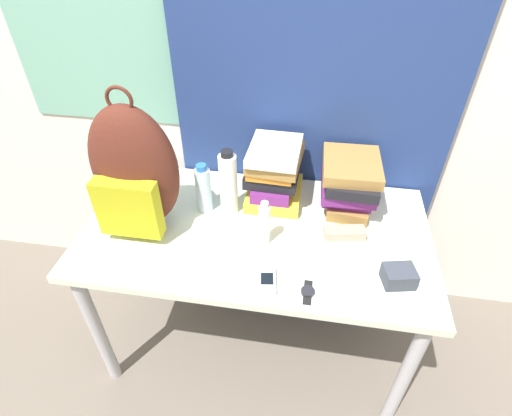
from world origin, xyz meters
TOP-DOWN VIEW (x-y plane):
  - ground_plane at (0.00, 0.00)m, footprint 12.00×12.00m
  - wall_back at (-0.00, 0.79)m, footprint 6.00×0.06m
  - curtain_blue at (0.16, 0.73)m, footprint 1.10×0.04m
  - desk at (0.00, 0.35)m, footprint 1.30×0.70m
  - backpack at (-0.43, 0.32)m, footprint 0.32×0.22m
  - book_stack_left at (0.04, 0.55)m, footprint 0.22×0.26m
  - book_stack_center at (0.34, 0.55)m, footprint 0.23×0.28m
  - water_bottle at (-0.22, 0.43)m, footprint 0.06×0.06m
  - sports_bottle at (-0.12, 0.44)m, footprint 0.07×0.07m
  - sunscreen_bottle at (0.04, 0.28)m, footprint 0.04×0.04m
  - cell_phone at (0.08, 0.10)m, footprint 0.07×0.12m
  - sunglasses_case at (0.33, 0.36)m, footprint 0.16×0.08m
  - camera_pouch at (0.50, 0.17)m, footprint 0.11×0.10m
  - wristwatch at (0.21, 0.08)m, footprint 0.04×0.10m

SIDE VIEW (x-z plane):
  - ground_plane at x=0.00m, z-range 0.00..0.00m
  - desk at x=0.00m, z-range 0.27..0.97m
  - wristwatch at x=0.21m, z-range 0.70..0.72m
  - cell_phone at x=0.08m, z-range 0.70..0.72m
  - sunglasses_case at x=0.33m, z-range 0.71..0.74m
  - camera_pouch at x=0.50m, z-range 0.71..0.76m
  - sunscreen_bottle at x=0.04m, z-range 0.70..0.88m
  - water_bottle at x=-0.22m, z-range 0.70..0.91m
  - book_stack_center at x=0.34m, z-range 0.71..0.92m
  - book_stack_left at x=0.04m, z-range 0.70..0.95m
  - sports_bottle at x=-0.12m, z-range 0.70..0.97m
  - backpack at x=-0.43m, z-range 0.67..1.21m
  - curtain_blue at x=0.16m, z-range 0.00..2.50m
  - wall_back at x=0.00m, z-range 0.00..2.50m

